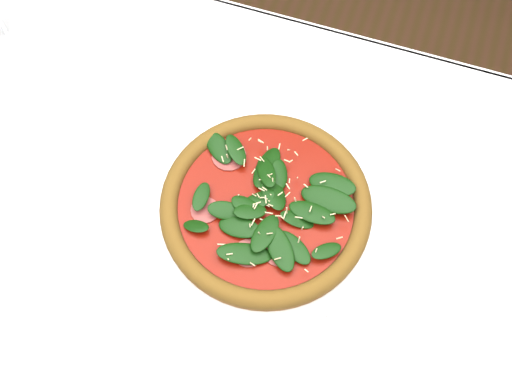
% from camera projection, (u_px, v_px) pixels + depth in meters
% --- Properties ---
extents(ground, '(6.00, 6.00, 0.00)m').
position_uv_depth(ground, '(242.00, 344.00, 1.46)').
color(ground, brown).
rests_on(ground, ground).
extents(dining_table, '(1.21, 0.81, 0.75)m').
position_uv_depth(dining_table, '(232.00, 262.00, 0.87)').
color(dining_table, white).
rests_on(dining_table, ground).
extents(plate, '(0.34, 0.34, 0.01)m').
position_uv_depth(plate, '(266.00, 210.00, 0.79)').
color(plate, white).
rests_on(plate, dining_table).
extents(pizza, '(0.34, 0.34, 0.04)m').
position_uv_depth(pizza, '(266.00, 204.00, 0.77)').
color(pizza, '#925C23').
rests_on(pizza, plate).
extents(saucer_far, '(0.14, 0.14, 0.01)m').
position_uv_depth(saucer_far, '(477.00, 176.00, 0.81)').
color(saucer_far, white).
rests_on(saucer_far, dining_table).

